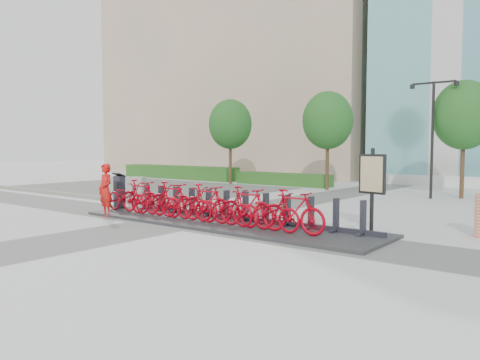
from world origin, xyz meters
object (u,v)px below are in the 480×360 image
Objects in this scene: bike_0 at (126,197)px; worker_red at (105,190)px; jersey_barrier at (126,184)px; map_sign at (372,178)px; kiosk at (119,191)px.

worker_red is (-0.04, -0.78, 0.28)m from bike_0.
map_sign is at bearing -36.36° from jersey_barrier.
worker_red reaches higher than jersey_barrier.
kiosk is 0.57× the size of map_sign.
kiosk is (-0.91, 0.42, 0.11)m from bike_0.
map_sign is (7.96, 2.19, 0.60)m from worker_red.
map_sign reaches higher than kiosk.
map_sign reaches higher than jersey_barrier.
bike_0 is at bearing -29.91° from kiosk.
kiosk is 8.92m from map_sign.
kiosk is 0.63× the size of jersey_barrier.
bike_0 is 8.09m from map_sign.
kiosk is at bearing 133.30° from worker_red.
kiosk is 6.82m from jersey_barrier.
bike_0 is 0.83m from worker_red.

